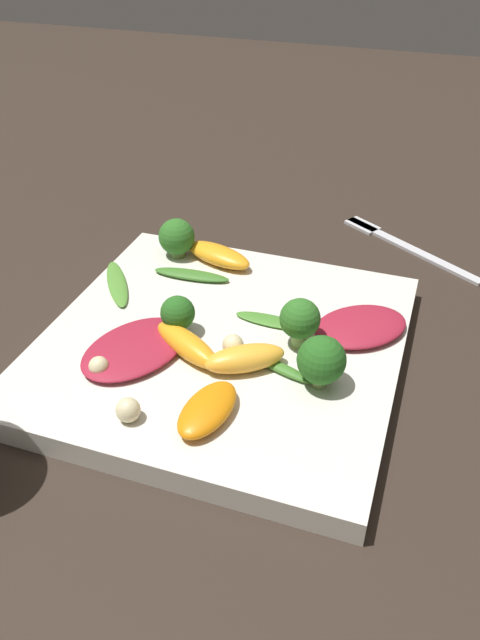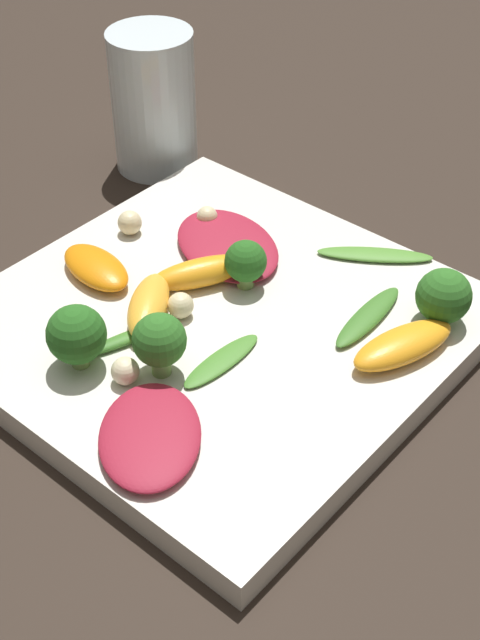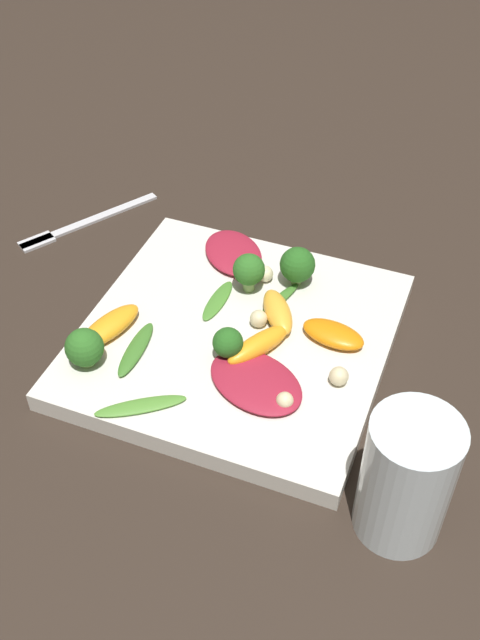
# 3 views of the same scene
# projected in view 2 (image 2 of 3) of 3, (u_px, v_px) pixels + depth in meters

# --- Properties ---
(ground_plane) EXTENTS (2.40, 2.40, 0.00)m
(ground_plane) POSITION_uv_depth(u_px,v_px,m) (218.00, 338.00, 0.61)
(ground_plane) COLOR #2D231C
(plate) EXTENTS (0.30, 0.30, 0.02)m
(plate) POSITION_uv_depth(u_px,v_px,m) (217.00, 327.00, 0.60)
(plate) COLOR silver
(plate) RESTS_ON ground_plane
(drinking_glass) EXTENTS (0.07, 0.07, 0.12)m
(drinking_glass) POSITION_uv_depth(u_px,v_px,m) (154.00, 101.00, 0.75)
(drinking_glass) COLOR silver
(drinking_glass) RESTS_ON ground_plane
(radicchio_leaf_0) EXTENTS (0.10, 0.10, 0.01)m
(radicchio_leaf_0) POSITION_uv_depth(u_px,v_px,m) (150.00, 435.00, 0.51)
(radicchio_leaf_0) COLOR maroon
(radicchio_leaf_0) RESTS_ON plate
(radicchio_leaf_1) EXTENTS (0.10, 0.12, 0.01)m
(radicchio_leaf_1) POSITION_uv_depth(u_px,v_px,m) (227.00, 245.00, 0.65)
(radicchio_leaf_1) COLOR maroon
(radicchio_leaf_1) RESTS_ON plate
(orange_segment_0) EXTENTS (0.08, 0.06, 0.02)m
(orange_segment_0) POSITION_uv_depth(u_px,v_px,m) (202.00, 272.00, 0.62)
(orange_segment_0) COLOR orange
(orange_segment_0) RESTS_ON plate
(orange_segment_1) EXTENTS (0.07, 0.06, 0.02)m
(orange_segment_1) POSITION_uv_depth(u_px,v_px,m) (149.00, 306.00, 0.59)
(orange_segment_1) COLOR #FCAD33
(orange_segment_1) RESTS_ON plate
(orange_segment_2) EXTENTS (0.08, 0.05, 0.02)m
(orange_segment_2) POSITION_uv_depth(u_px,v_px,m) (403.00, 345.00, 0.56)
(orange_segment_2) COLOR orange
(orange_segment_2) RESTS_ON plate
(orange_segment_3) EXTENTS (0.04, 0.07, 0.02)m
(orange_segment_3) POSITION_uv_depth(u_px,v_px,m) (96.00, 267.00, 0.62)
(orange_segment_3) COLOR orange
(orange_segment_3) RESTS_ON plate
(broccoli_floret_0) EXTENTS (0.04, 0.04, 0.04)m
(broccoli_floret_0) POSITION_uv_depth(u_px,v_px,m) (76.00, 335.00, 0.54)
(broccoli_floret_0) COLOR #7A9E51
(broccoli_floret_0) RESTS_ON plate
(broccoli_floret_1) EXTENTS (0.03, 0.03, 0.04)m
(broccoli_floret_1) POSITION_uv_depth(u_px,v_px,m) (246.00, 262.00, 0.61)
(broccoli_floret_1) COLOR #7A9E51
(broccoli_floret_1) RESTS_ON plate
(broccoli_floret_2) EXTENTS (0.03, 0.03, 0.04)m
(broccoli_floret_2) POSITION_uv_depth(u_px,v_px,m) (159.00, 341.00, 0.54)
(broccoli_floret_2) COLOR #84AD5B
(broccoli_floret_2) RESTS_ON plate
(broccoli_floret_3) EXTENTS (0.04, 0.04, 0.04)m
(broccoli_floret_3) POSITION_uv_depth(u_px,v_px,m) (443.00, 297.00, 0.58)
(broccoli_floret_3) COLOR #84AD5B
(broccoli_floret_3) RESTS_ON plate
(arugula_sprig_0) EXTENTS (0.06, 0.08, 0.00)m
(arugula_sprig_0) POSITION_uv_depth(u_px,v_px,m) (375.00, 255.00, 0.64)
(arugula_sprig_0) COLOR #518E33
(arugula_sprig_0) RESTS_ON plate
(arugula_sprig_1) EXTENTS (0.07, 0.02, 0.00)m
(arugula_sprig_1) POSITION_uv_depth(u_px,v_px,m) (222.00, 361.00, 0.56)
(arugula_sprig_1) COLOR #47842D
(arugula_sprig_1) RESTS_ON plate
(arugula_sprig_2) EXTENTS (0.08, 0.02, 0.01)m
(arugula_sprig_2) POSITION_uv_depth(u_px,v_px,m) (368.00, 316.00, 0.59)
(arugula_sprig_2) COLOR #3D7528
(arugula_sprig_2) RESTS_ON plate
(arugula_sprig_3) EXTENTS (0.06, 0.03, 0.01)m
(arugula_sprig_3) POSITION_uv_depth(u_px,v_px,m) (126.00, 339.00, 0.57)
(arugula_sprig_3) COLOR #3D7528
(arugula_sprig_3) RESTS_ON plate
(macadamia_nut_0) EXTENTS (0.02, 0.02, 0.02)m
(macadamia_nut_0) POSITION_uv_depth(u_px,v_px,m) (130.00, 223.00, 0.66)
(macadamia_nut_0) COLOR beige
(macadamia_nut_0) RESTS_ON plate
(macadamia_nut_1) EXTENTS (0.02, 0.02, 0.02)m
(macadamia_nut_1) POSITION_uv_depth(u_px,v_px,m) (131.00, 374.00, 0.54)
(macadamia_nut_1) COLOR beige
(macadamia_nut_1) RESTS_ON plate
(macadamia_nut_2) EXTENTS (0.02, 0.02, 0.02)m
(macadamia_nut_2) POSITION_uv_depth(u_px,v_px,m) (181.00, 305.00, 0.59)
(macadamia_nut_2) COLOR beige
(macadamia_nut_2) RESTS_ON plate
(macadamia_nut_3) EXTENTS (0.02, 0.02, 0.02)m
(macadamia_nut_3) POSITION_uv_depth(u_px,v_px,m) (207.00, 217.00, 0.67)
(macadamia_nut_3) COLOR beige
(macadamia_nut_3) RESTS_ON plate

